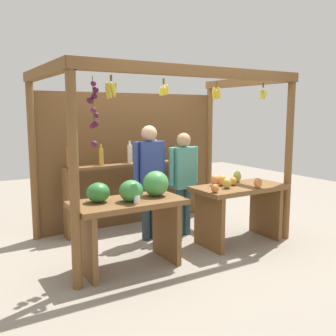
{
  "coord_description": "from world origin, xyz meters",
  "views": [
    {
      "loc": [
        -2.63,
        -4.49,
        1.76
      ],
      "look_at": [
        0.0,
        -0.18,
        1.02
      ],
      "focal_mm": 41.17,
      "sensor_mm": 36.0,
      "label": 1
    }
  ],
  "objects": [
    {
      "name": "fruit_counter_left",
      "position": [
        -0.79,
        -0.66,
        0.69
      ],
      "size": [
        1.26,
        0.64,
        1.08
      ],
      "color": "brown",
      "rests_on": "ground"
    },
    {
      "name": "fruit_counter_right",
      "position": [
        0.81,
        -0.66,
        0.58
      ],
      "size": [
        1.26,
        0.64,
        0.93
      ],
      "color": "brown",
      "rests_on": "ground"
    },
    {
      "name": "bottle_shelf_unit",
      "position": [
        -0.14,
        0.67,
        0.79
      ],
      "size": [
        2.0,
        0.22,
        1.36
      ],
      "color": "brown",
      "rests_on": "ground"
    },
    {
      "name": "vendor_woman",
      "position": [
        0.35,
        -0.02,
        0.87
      ],
      "size": [
        0.48,
        0.2,
        1.47
      ],
      "rotation": [
        0.0,
        0.0,
        -0.04
      ],
      "color": "#304D52",
      "rests_on": "ground"
    },
    {
      "name": "vendor_man",
      "position": [
        -0.15,
        0.07,
        0.94
      ],
      "size": [
        0.48,
        0.21,
        1.58
      ],
      "rotation": [
        0.0,
        0.0,
        -0.06
      ],
      "color": "#293941",
      "rests_on": "ground"
    },
    {
      "name": "market_stall",
      "position": [
        -0.01,
        0.4,
        1.32
      ],
      "size": [
        3.12,
        1.89,
        2.27
      ],
      "color": "brown",
      "rests_on": "ground"
    },
    {
      "name": "ground_plane",
      "position": [
        0.0,
        0.0,
        0.0
      ],
      "size": [
        12.0,
        12.0,
        0.0
      ],
      "primitive_type": "plane",
      "color": "gray",
      "rests_on": "ground"
    }
  ]
}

